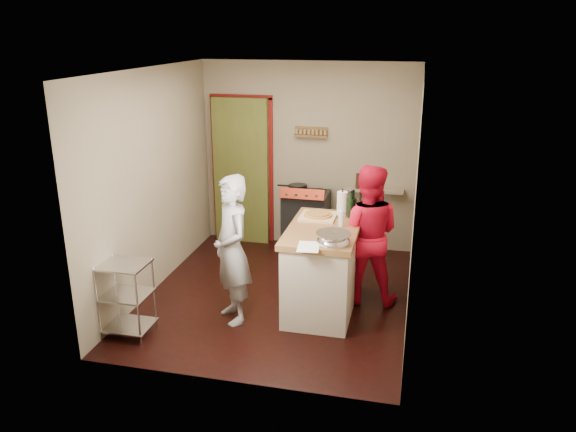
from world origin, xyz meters
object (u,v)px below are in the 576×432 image
object	(u,v)px
person_stripe	(232,250)
wire_shelving	(126,295)
island	(323,266)
person_red	(367,235)
stove	(306,221)

from	to	relation	value
person_stripe	wire_shelving	bearing A→B (deg)	-98.53
island	wire_shelving	bearing A→B (deg)	-151.10
island	person_stripe	bearing A→B (deg)	-152.38
island	person_stripe	xyz separation A→B (m)	(-0.89, -0.47, 0.30)
wire_shelving	island	bearing A→B (deg)	28.90
wire_shelving	island	distance (m)	2.11
person_red	stove	bearing A→B (deg)	-54.56
stove	person_red	bearing A→B (deg)	-53.43
stove	person_red	distance (m)	1.64
wire_shelving	person_stripe	xyz separation A→B (m)	(0.95, 0.55, 0.37)
wire_shelving	person_red	distance (m)	2.67
island	person_red	xyz separation A→B (m)	(0.43, 0.32, 0.30)
stove	wire_shelving	world-z (taller)	stove
person_red	person_stripe	bearing A→B (deg)	29.60
wire_shelving	person_red	size ratio (longest dim) A/B	0.50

